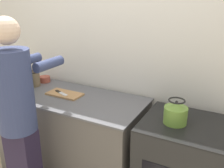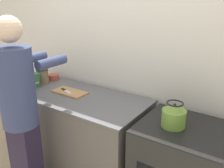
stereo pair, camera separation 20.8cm
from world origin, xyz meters
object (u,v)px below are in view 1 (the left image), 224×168
at_px(cutting_board, 65,94).
at_px(knife, 61,93).
at_px(kettle, 176,113).
at_px(bowl_prep, 45,79).
at_px(person, 18,114).
at_px(canister_jar, 34,78).

bearing_deg(cutting_board, knife, -156.50).
height_order(cutting_board, knife, knife).
distance_m(knife, kettle, 1.18).
xyz_separation_m(kettle, bowl_prep, (-1.60, 0.29, -0.05)).
distance_m(person, bowl_prep, 0.91).
bearing_deg(kettle, knife, 177.24).
bearing_deg(cutting_board, bowl_prep, 154.86).
bearing_deg(person, kettle, 23.70).
distance_m(knife, bowl_prep, 0.48).
height_order(knife, canister_jar, canister_jar).
height_order(cutting_board, canister_jar, canister_jar).
relative_size(cutting_board, kettle, 1.83).
bearing_deg(knife, canister_jar, -170.18).
bearing_deg(kettle, cutting_board, 176.38).
bearing_deg(cutting_board, person, -91.66).
xyz_separation_m(person, canister_jar, (-0.45, 0.64, 0.05)).
bearing_deg(knife, cutting_board, 43.21).
relative_size(person, knife, 9.14).
xyz_separation_m(cutting_board, knife, (-0.04, -0.02, 0.01)).
bearing_deg(bowl_prep, knife, -28.60).
bearing_deg(knife, person, -68.38).
bearing_deg(canister_jar, kettle, -4.68).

